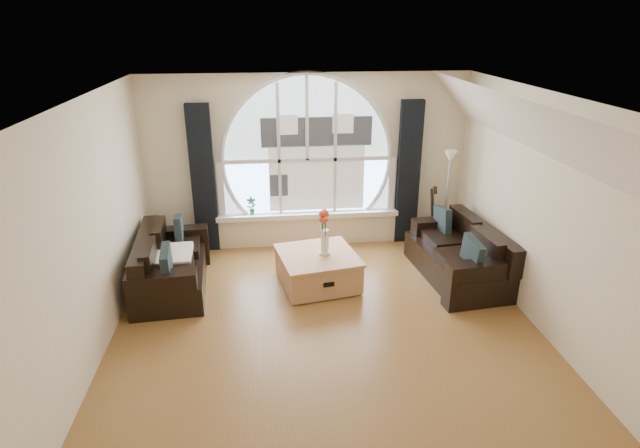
% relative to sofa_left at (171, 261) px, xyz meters
% --- Properties ---
extents(ground, '(5.00, 5.50, 0.01)m').
position_rel_sofa_left_xyz_m(ground, '(1.96, -1.40, -0.40)').
color(ground, brown).
rests_on(ground, ground).
extents(ceiling, '(5.00, 5.50, 0.01)m').
position_rel_sofa_left_xyz_m(ceiling, '(1.96, -1.40, 2.30)').
color(ceiling, silver).
rests_on(ceiling, ground).
extents(wall_back, '(5.00, 0.01, 2.70)m').
position_rel_sofa_left_xyz_m(wall_back, '(1.96, 1.35, 0.95)').
color(wall_back, beige).
rests_on(wall_back, ground).
extents(wall_front, '(5.00, 0.01, 2.70)m').
position_rel_sofa_left_xyz_m(wall_front, '(1.96, -4.15, 0.95)').
color(wall_front, beige).
rests_on(wall_front, ground).
extents(wall_left, '(0.01, 5.50, 2.70)m').
position_rel_sofa_left_xyz_m(wall_left, '(-0.54, -1.40, 0.95)').
color(wall_left, beige).
rests_on(wall_left, ground).
extents(wall_right, '(0.01, 5.50, 2.70)m').
position_rel_sofa_left_xyz_m(wall_right, '(4.46, -1.40, 0.95)').
color(wall_right, beige).
rests_on(wall_right, ground).
extents(attic_slope, '(0.92, 5.50, 0.72)m').
position_rel_sofa_left_xyz_m(attic_slope, '(4.16, -1.40, 1.95)').
color(attic_slope, silver).
rests_on(attic_slope, ground).
extents(arched_window, '(2.60, 0.06, 2.15)m').
position_rel_sofa_left_xyz_m(arched_window, '(1.96, 1.32, 1.23)').
color(arched_window, silver).
rests_on(arched_window, wall_back).
extents(window_sill, '(2.90, 0.22, 0.08)m').
position_rel_sofa_left_xyz_m(window_sill, '(1.96, 1.25, 0.11)').
color(window_sill, white).
rests_on(window_sill, wall_back).
extents(window_frame, '(2.76, 0.08, 2.15)m').
position_rel_sofa_left_xyz_m(window_frame, '(1.96, 1.29, 1.23)').
color(window_frame, white).
rests_on(window_frame, wall_back).
extents(neighbor_house, '(1.70, 0.02, 1.50)m').
position_rel_sofa_left_xyz_m(neighbor_house, '(2.11, 1.30, 1.10)').
color(neighbor_house, silver).
rests_on(neighbor_house, wall_back).
extents(curtain_left, '(0.35, 0.12, 2.30)m').
position_rel_sofa_left_xyz_m(curtain_left, '(0.36, 1.23, 0.75)').
color(curtain_left, black).
rests_on(curtain_left, ground).
extents(curtain_right, '(0.35, 0.12, 2.30)m').
position_rel_sofa_left_xyz_m(curtain_right, '(3.56, 1.23, 0.75)').
color(curtain_right, black).
rests_on(curtain_right, ground).
extents(sofa_left, '(0.97, 1.75, 0.75)m').
position_rel_sofa_left_xyz_m(sofa_left, '(0.00, 0.00, 0.00)').
color(sofa_left, black).
rests_on(sofa_left, ground).
extents(sofa_right, '(1.07, 1.84, 0.78)m').
position_rel_sofa_left_xyz_m(sofa_right, '(3.95, -0.14, 0.00)').
color(sofa_right, black).
rests_on(sofa_right, ground).
extents(coffee_chest, '(1.19, 1.19, 0.50)m').
position_rel_sofa_left_xyz_m(coffee_chest, '(1.97, -0.13, -0.15)').
color(coffee_chest, '#B2794D').
rests_on(coffee_chest, ground).
extents(throw_blanket, '(0.58, 0.58, 0.10)m').
position_rel_sofa_left_xyz_m(throw_blanket, '(0.01, -0.04, 0.10)').
color(throw_blanket, silver).
rests_on(throw_blanket, sofa_left).
extents(vase_flowers, '(0.24, 0.24, 0.70)m').
position_rel_sofa_left_xyz_m(vase_flowers, '(2.07, -0.13, 0.45)').
color(vase_flowers, white).
rests_on(vase_flowers, coffee_chest).
extents(floor_lamp, '(0.24, 0.24, 1.60)m').
position_rel_sofa_left_xyz_m(floor_lamp, '(4.07, 0.83, 0.40)').
color(floor_lamp, '#B2B2B2').
rests_on(floor_lamp, ground).
extents(guitar, '(0.40, 0.30, 1.06)m').
position_rel_sofa_left_xyz_m(guitar, '(3.87, 0.91, 0.13)').
color(guitar, brown).
rests_on(guitar, ground).
extents(potted_plant, '(0.17, 0.13, 0.29)m').
position_rel_sofa_left_xyz_m(potted_plant, '(1.07, 1.25, 0.30)').
color(potted_plant, '#1E6023').
rests_on(potted_plant, window_sill).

